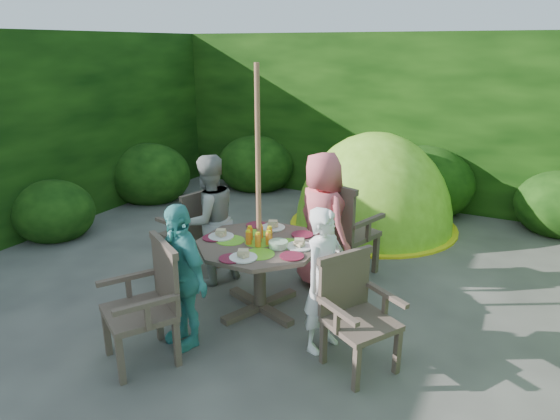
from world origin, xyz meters
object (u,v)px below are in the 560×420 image
at_px(parasol_pole, 259,196).
at_px(child_back, 322,220).
at_px(garden_chair_right, 355,311).
at_px(child_left, 209,220).
at_px(patio_table, 260,253).
at_px(garden_chair_left, 194,230).
at_px(garden_chair_back, 341,228).
at_px(child_front, 181,276).
at_px(child_right, 324,280).
at_px(dome_tent, 372,226).
at_px(garden_chair_front, 148,302).

bearing_deg(parasol_pole, child_back, 69.10).
distance_m(garden_chair_right, child_left, 1.92).
bearing_deg(child_back, patio_table, 99.28).
bearing_deg(garden_chair_left, garden_chair_back, 127.26).
relative_size(parasol_pole, child_front, 1.84).
distance_m(child_right, child_back, 1.14).
xyz_separation_m(patio_table, parasol_pole, (-0.00, 0.00, 0.54)).
relative_size(parasol_pole, dome_tent, 0.87).
bearing_deg(garden_chair_front, garden_chair_back, 100.78).
bearing_deg(garden_chair_left, parasol_pole, 82.41).
bearing_deg(patio_table, garden_chair_front, -110.33).
distance_m(garden_chair_back, child_left, 1.36).
distance_m(parasol_pole, garden_chair_right, 1.28).
relative_size(child_right, child_front, 0.99).
distance_m(garden_chair_right, child_front, 1.38).
bearing_deg(child_left, parasol_pole, 93.54).
height_order(patio_table, child_front, child_front).
height_order(garden_chair_right, child_left, child_left).
height_order(garden_chair_left, dome_tent, dome_tent).
bearing_deg(garden_chair_right, child_left, 100.38).
bearing_deg(parasol_pole, patio_table, -8.09).
bearing_deg(patio_table, child_front, -111.18).
distance_m(patio_table, parasol_pole, 0.54).
height_order(patio_table, child_right, child_right).
xyz_separation_m(garden_chair_right, garden_chair_front, (-1.42, -0.65, 0.04)).
height_order(patio_table, garden_chair_back, garden_chair_back).
distance_m(garden_chair_right, garden_chair_front, 1.56).
relative_size(garden_chair_right, garden_chair_front, 0.93).
height_order(garden_chair_front, dome_tent, dome_tent).
bearing_deg(garden_chair_right, garden_chair_left, 100.08).
relative_size(parasol_pole, garden_chair_front, 2.43).
xyz_separation_m(patio_table, child_right, (0.74, -0.28, 0.03)).
height_order(parasol_pole, garden_chair_back, parasol_pole).
distance_m(parasol_pole, garden_chair_left, 1.27).
relative_size(parasol_pole, garden_chair_right, 2.62).
bearing_deg(parasol_pole, dome_tent, 84.71).
bearing_deg(dome_tent, garden_chair_right, -60.54).
distance_m(child_right, child_left, 1.60).
bearing_deg(child_front, child_right, 47.56).
bearing_deg(garden_chair_front, garden_chair_right, 56.10).
bearing_deg(child_back, garden_chair_front, 99.44).
distance_m(child_front, dome_tent, 3.45).
height_order(patio_table, child_left, child_left).
relative_size(garden_chair_back, child_back, 0.72).
bearing_deg(child_left, child_back, 138.54).
bearing_deg(child_back, garden_chair_back, -82.05).
height_order(garden_chair_right, child_back, child_back).
xyz_separation_m(garden_chair_back, child_front, (-0.68, -1.77, 0.07)).
xyz_separation_m(child_right, child_left, (-1.49, 0.57, 0.07)).
relative_size(garden_chair_left, dome_tent, 0.35).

